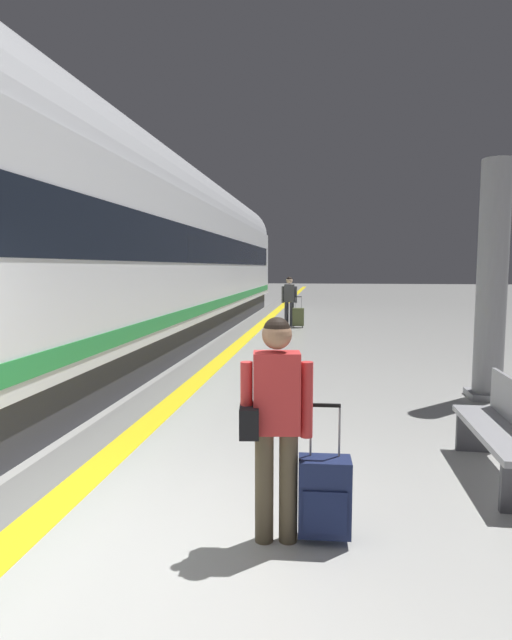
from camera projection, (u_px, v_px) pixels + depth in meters
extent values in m
plane|color=#B7B7B2|center=(123.00, 572.00, 3.39)|extent=(120.00, 120.00, 0.00)
cube|color=yellow|center=(239.00, 344.00, 13.37)|extent=(0.36, 80.00, 0.01)
cube|color=slate|center=(225.00, 344.00, 13.42)|extent=(0.68, 80.00, 0.01)
cube|color=#38383D|center=(156.00, 330.00, 13.48)|extent=(2.67, 25.27, 0.70)
cube|color=silver|center=(155.00, 262.00, 13.30)|extent=(2.90, 26.32, 2.90)
cylinder|color=silver|center=(154.00, 207.00, 13.15)|extent=(2.84, 25.80, 2.84)
cube|color=black|center=(155.00, 248.00, 13.26)|extent=(2.93, 24.74, 0.80)
cube|color=#268C3F|center=(156.00, 306.00, 13.42)|extent=(2.94, 25.80, 0.24)
cube|color=gray|center=(152.00, 270.00, 17.41)|extent=(0.02, 0.90, 2.00)
cylinder|color=brown|center=(288.00, 487.00, 3.74)|extent=(0.14, 0.14, 0.82)
cylinder|color=brown|center=(264.00, 487.00, 3.74)|extent=(0.14, 0.14, 0.82)
cube|color=red|center=(277.00, 393.00, 3.67)|extent=(0.36, 0.24, 0.59)
cylinder|color=red|center=(307.00, 400.00, 3.66)|extent=(0.09, 0.09, 0.55)
cylinder|color=red|center=(247.00, 400.00, 3.66)|extent=(0.09, 0.09, 0.55)
sphere|color=#A37556|center=(277.00, 334.00, 3.62)|extent=(0.22, 0.22, 0.22)
sphere|color=black|center=(277.00, 331.00, 3.62)|extent=(0.20, 0.20, 0.20)
cube|color=black|center=(249.00, 420.00, 3.66)|extent=(0.17, 0.29, 0.22)
cube|color=#19234C|center=(324.00, 496.00, 3.74)|extent=(0.39, 0.24, 0.57)
cube|color=#19234C|center=(325.00, 513.00, 3.63)|extent=(0.31, 0.03, 0.31)
cylinder|color=black|center=(343.00, 533.00, 3.83)|extent=(0.02, 0.06, 0.06)
cylinder|color=black|center=(304.00, 531.00, 3.85)|extent=(0.02, 0.06, 0.06)
cylinder|color=gray|center=(339.00, 431.00, 3.74)|extent=(0.02, 0.02, 0.38)
cylinder|color=gray|center=(311.00, 430.00, 3.76)|extent=(0.02, 0.02, 0.38)
cube|color=black|center=(325.00, 405.00, 3.73)|extent=(0.22, 0.03, 0.02)
cylinder|color=#383842|center=(287.00, 314.00, 17.37)|extent=(0.14, 0.14, 0.83)
cylinder|color=#383842|center=(292.00, 314.00, 17.34)|extent=(0.14, 0.14, 0.83)
cube|color=#4C4C51|center=(289.00, 293.00, 17.28)|extent=(0.34, 0.20, 0.60)
cylinder|color=#4C4C51|center=(283.00, 295.00, 17.32)|extent=(0.09, 0.09, 0.56)
cylinder|color=#4C4C51|center=(296.00, 295.00, 17.26)|extent=(0.09, 0.09, 0.56)
sphere|color=beige|center=(289.00, 281.00, 17.24)|extent=(0.22, 0.22, 0.22)
sphere|color=black|center=(289.00, 280.00, 17.23)|extent=(0.20, 0.20, 0.20)
cube|color=#596038|center=(298.00, 317.00, 17.05)|extent=(0.40, 0.25, 0.59)
cube|color=#596038|center=(298.00, 319.00, 17.18)|extent=(0.31, 0.04, 0.32)
cylinder|color=black|center=(294.00, 327.00, 17.03)|extent=(0.02, 0.06, 0.06)
cylinder|color=black|center=(302.00, 327.00, 17.01)|extent=(0.02, 0.06, 0.06)
cylinder|color=gray|center=(295.00, 303.00, 16.95)|extent=(0.02, 0.02, 0.38)
cylinder|color=gray|center=(301.00, 303.00, 16.94)|extent=(0.02, 0.02, 0.38)
cube|color=black|center=(298.00, 297.00, 16.93)|extent=(0.22, 0.04, 0.02)
cylinder|color=gray|center=(492.00, 281.00, 7.72)|extent=(0.44, 0.44, 3.60)
cube|color=gray|center=(487.00, 395.00, 7.90)|extent=(0.56, 0.56, 0.10)
cube|color=#99999E|center=(498.00, 432.00, 4.86)|extent=(0.44, 1.70, 0.06)
cube|color=#4C4C51|center=(475.00, 431.00, 5.60)|extent=(0.40, 0.06, 0.45)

